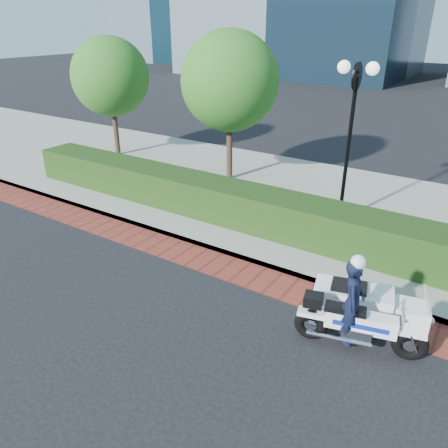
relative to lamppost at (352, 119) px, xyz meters
The scene contains 8 objects.
ground 6.07m from the lamppost, 100.89° to the right, with size 120.00×120.00×0.00m, color black.
brick_strip 4.84m from the lamppost, 105.12° to the right, with size 60.00×1.00×0.01m, color maroon.
sidewalk 3.16m from the lamppost, 141.34° to the left, with size 60.00×8.00×0.15m, color gray.
hedge_main 2.98m from the lamppost, 122.01° to the right, with size 18.00×1.20×1.00m, color #193311.
lamppost is the anchor object (origin of this frame).
tree_a 10.09m from the lamppost, behind, with size 3.00×3.00×4.58m.
tree_b 4.71m from the lamppost, 163.89° to the left, with size 3.20×3.20×4.89m.
police_motorcycle 5.36m from the lamppost, 67.15° to the right, with size 2.26×1.63×1.84m.
Camera 1 is at (4.40, -5.88, 5.27)m, focal length 35.00 mm.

